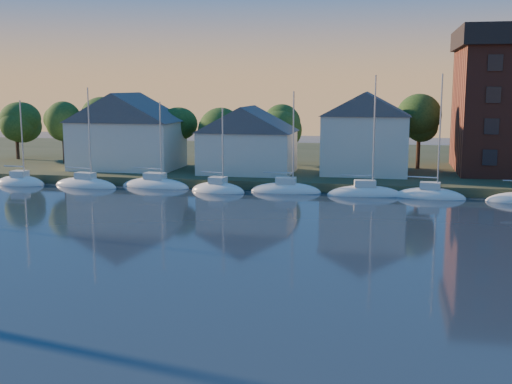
# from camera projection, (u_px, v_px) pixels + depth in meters

# --- Properties ---
(shoreline_land) EXTENTS (160.00, 50.00, 2.00)m
(shoreline_land) POSITION_uv_depth(u_px,v_px,m) (314.00, 165.00, 94.72)
(shoreline_land) COLOR #2D3720
(shoreline_land) RESTS_ON ground
(wooden_dock) EXTENTS (120.00, 3.00, 1.00)m
(wooden_dock) POSITION_uv_depth(u_px,v_px,m) (290.00, 189.00, 72.51)
(wooden_dock) COLOR brown
(wooden_dock) RESTS_ON ground
(clubhouse_west) EXTENTS (13.65, 9.45, 9.64)m
(clubhouse_west) POSITION_uv_depth(u_px,v_px,m) (127.00, 130.00, 81.77)
(clubhouse_west) COLOR silver
(clubhouse_west) RESTS_ON shoreline_land
(clubhouse_centre) EXTENTS (11.55, 8.40, 8.08)m
(clubhouse_centre) POSITION_uv_depth(u_px,v_px,m) (248.00, 139.00, 77.71)
(clubhouse_centre) COLOR silver
(clubhouse_centre) RESTS_ON shoreline_land
(clubhouse_east) EXTENTS (10.50, 8.40, 9.80)m
(clubhouse_east) POSITION_uv_depth(u_px,v_px,m) (365.00, 132.00, 76.67)
(clubhouse_east) COLOR silver
(clubhouse_east) RESTS_ON shoreline_land
(tree_line) EXTENTS (93.40, 5.40, 8.90)m
(tree_line) POSITION_uv_depth(u_px,v_px,m) (319.00, 120.00, 81.55)
(tree_line) COLOR #372219
(tree_line) RESTS_ON shoreline_land
(moored_fleet) EXTENTS (87.50, 2.40, 12.05)m
(moored_fleet) POSITION_uv_depth(u_px,v_px,m) (286.00, 192.00, 69.59)
(moored_fleet) COLOR silver
(moored_fleet) RESTS_ON ground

